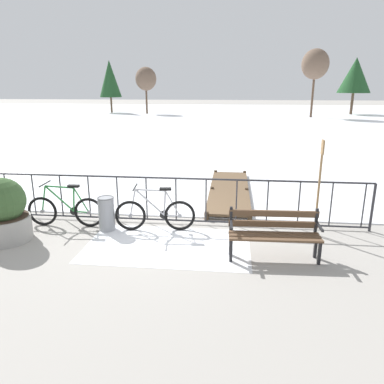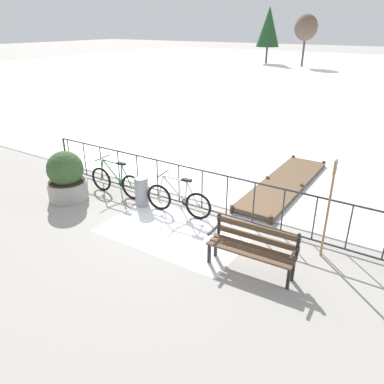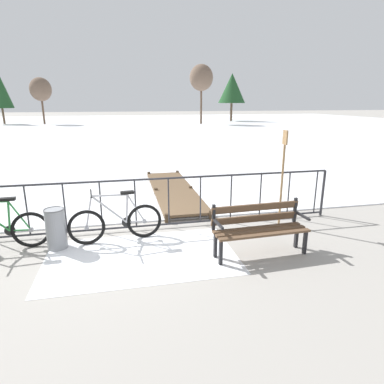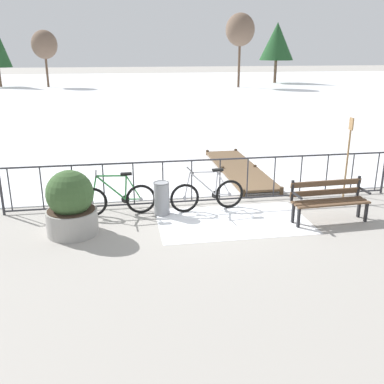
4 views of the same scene
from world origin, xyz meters
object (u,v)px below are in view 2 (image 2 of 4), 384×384
object	(u,v)px
bicycle_second	(116,182)
oar_upright	(329,203)
bicycle_near_railing	(178,200)
trash_bin	(142,191)
park_bench	(253,245)
planter_with_shrub	(66,177)

from	to	relation	value
bicycle_second	oar_upright	size ratio (longest dim) A/B	0.86
bicycle_near_railing	trash_bin	distance (m)	1.04
bicycle_second	trash_bin	xyz separation A→B (m)	(0.96, -0.12, 0.00)
bicycle_near_railing	bicycle_second	distance (m)	2.00
bicycle_near_railing	oar_upright	bearing A→B (deg)	1.60
park_bench	oar_upright	world-z (taller)	oar_upright
bicycle_near_railing	planter_with_shrub	size ratio (longest dim) A/B	1.33
bicycle_near_railing	bicycle_second	bearing A→B (deg)	179.20
bicycle_near_railing	trash_bin	bearing A→B (deg)	-175.12
planter_with_shrub	trash_bin	size ratio (longest dim) A/B	1.75
planter_with_shrub	oar_upright	distance (m)	6.30
bicycle_second	oar_upright	distance (m)	5.39
planter_with_shrub	trash_bin	xyz separation A→B (m)	(1.84, 0.75, -0.23)
bicycle_near_railing	park_bench	xyz separation A→B (m)	(2.37, -1.04, 0.14)
oar_upright	planter_with_shrub	bearing A→B (deg)	-171.50
bicycle_near_railing	planter_with_shrub	world-z (taller)	planter_with_shrub
trash_bin	oar_upright	bearing A→B (deg)	2.38
bicycle_near_railing	bicycle_second	world-z (taller)	same
bicycle_near_railing	park_bench	distance (m)	2.59
park_bench	planter_with_shrub	xyz separation A→B (m)	(-5.24, 0.20, 0.09)
bicycle_near_railing	planter_with_shrub	xyz separation A→B (m)	(-2.87, -0.84, 0.23)
planter_with_shrub	trash_bin	world-z (taller)	planter_with_shrub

